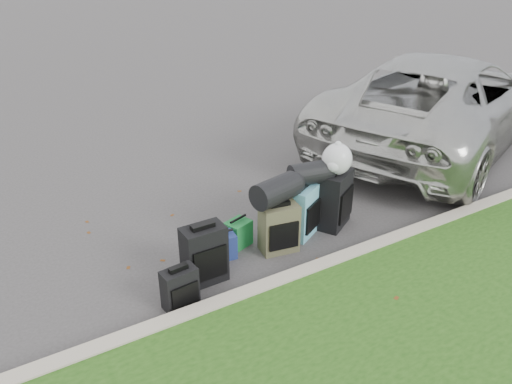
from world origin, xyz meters
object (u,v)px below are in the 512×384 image
suitcase_small_black (180,288)px  suv (440,101)px  tote_navy (223,246)px  suitcase_olive (279,228)px  suitcase_teal (302,211)px  tote_green (238,233)px  suitcase_large_black_right (334,199)px  suitcase_large_black_left (204,254)px

suitcase_small_black → suv: bearing=12.5°
suitcase_small_black → tote_navy: size_ratio=1.44×
suitcase_olive → suitcase_teal: bearing=29.0°
suitcase_teal → tote_green: (-0.82, 0.18, -0.17)m
suitcase_large_black_right → tote_green: 1.34m
suitcase_olive → suitcase_large_black_right: suitcase_large_black_right is taller
tote_green → suitcase_teal: bearing=-30.8°
suitcase_small_black → suitcase_large_black_left: bearing=28.6°
suitcase_teal → suitcase_large_black_left: bearing=161.2°
suitcase_teal → suitcase_small_black: bearing=167.2°
suitcase_small_black → tote_green: (1.07, 0.71, -0.06)m
suitcase_olive → suitcase_large_black_left: bearing=-165.0°
suitcase_teal → tote_navy: 1.12m
suv → suitcase_large_black_left: (-5.43, -1.61, -0.49)m
tote_navy → suitcase_olive: bearing=-10.7°
suitcase_teal → suitcase_large_black_right: bearing=-31.0°
suitcase_large_black_left → suitcase_large_black_right: 1.98m
suitcase_large_black_left → tote_navy: 0.51m
suitcase_large_black_left → suitcase_small_black: bearing=-146.5°
suitcase_small_black → suitcase_large_black_right: suitcase_large_black_right is taller
suitcase_small_black → suitcase_olive: suitcase_olive is taller
tote_green → tote_navy: (-0.29, -0.14, -0.01)m
suv → suitcase_olive: size_ratio=9.77×
suv → suitcase_olive: (-4.41, -1.52, -0.52)m
suv → suitcase_large_black_left: size_ratio=8.92×
suitcase_olive → suitcase_teal: 0.48m
suitcase_teal → tote_green: bearing=138.8°
suitcase_small_black → suitcase_large_black_left: size_ratio=0.67×
suv → suitcase_small_black: size_ratio=13.39×
tote_green → tote_navy: bearing=-171.5°
suitcase_small_black → suitcase_large_black_right: bearing=6.7°
suitcase_olive → tote_green: (-0.36, 0.34, -0.14)m
suitcase_large_black_left → tote_navy: (0.37, 0.30, -0.18)m
suitcase_teal → tote_green: suitcase_teal is taller
suitcase_teal → suitcase_large_black_right: (0.49, -0.02, 0.04)m
suitcase_teal → tote_navy: size_ratio=2.19×
suv → tote_green: suv is taller
suitcase_large_black_right → tote_green: (-1.30, 0.20, -0.21)m
suitcase_small_black → suitcase_olive: bearing=9.1°
suitcase_large_black_left → tote_green: (0.66, 0.44, -0.17)m
suitcase_large_black_right → tote_green: bearing=141.2°
suitcase_small_black → tote_navy: (0.78, 0.57, -0.07)m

